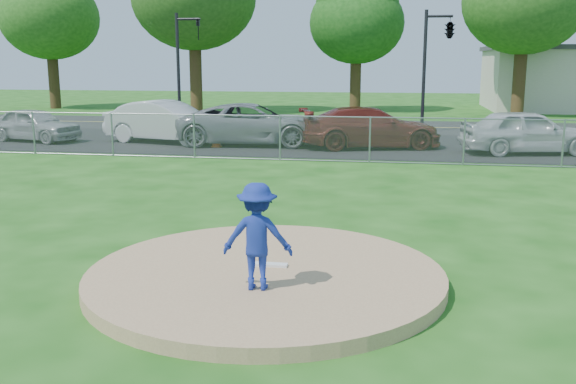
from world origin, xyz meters
name	(u,v)px	position (x,y,z in m)	size (l,w,h in m)	color
ground	(333,172)	(0.00, 10.00, 0.00)	(120.00, 120.00, 0.00)	#164D10
pitchers_mound	(266,276)	(0.00, 0.00, 0.10)	(5.40, 5.40, 0.20)	#A6825B
pitching_rubber	(268,265)	(0.00, 0.20, 0.22)	(0.60, 0.15, 0.04)	white
chain_link_fence	(339,140)	(0.00, 12.00, 0.75)	(40.00, 0.06, 1.50)	gray
parking_lot	(350,145)	(0.00, 16.50, 0.01)	(50.00, 8.00, 0.01)	black
street	(361,126)	(0.00, 24.00, 0.00)	(60.00, 7.00, 0.01)	black
tree_far_left	(49,5)	(-22.00, 33.00, 7.06)	(6.72, 6.72, 10.74)	#362513
tree_center	(357,11)	(-1.00, 34.00, 6.47)	(6.16, 6.16, 9.84)	#3C2815
traffic_signal_left	(183,59)	(-8.76, 22.00, 3.36)	(1.28, 0.20, 5.60)	black
traffic_signal_center	(447,32)	(3.97, 22.00, 4.61)	(1.42, 2.48, 5.60)	black
pitcher	(257,236)	(0.05, -0.79, 0.95)	(0.96, 0.55, 1.49)	navy
traffic_cone	(216,137)	(-5.06, 14.89, 0.39)	(0.39, 0.39, 0.76)	#E34D0B
parked_car_silver	(35,124)	(-13.04, 15.43, 0.70)	(1.63, 4.05, 1.38)	#A4A4A9
parked_car_white	(167,122)	(-7.43, 15.92, 0.86)	(1.79, 5.15, 1.70)	silver
parked_car_gray	(252,124)	(-3.84, 15.89, 0.83)	(2.72, 5.89, 1.64)	gray
parked_car_darkred	(371,128)	(0.86, 15.68, 0.79)	(2.19, 5.38, 1.56)	#5C1D17
parked_car_pearl	(527,131)	(6.49, 15.07, 0.81)	(1.89, 4.69, 1.60)	silver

